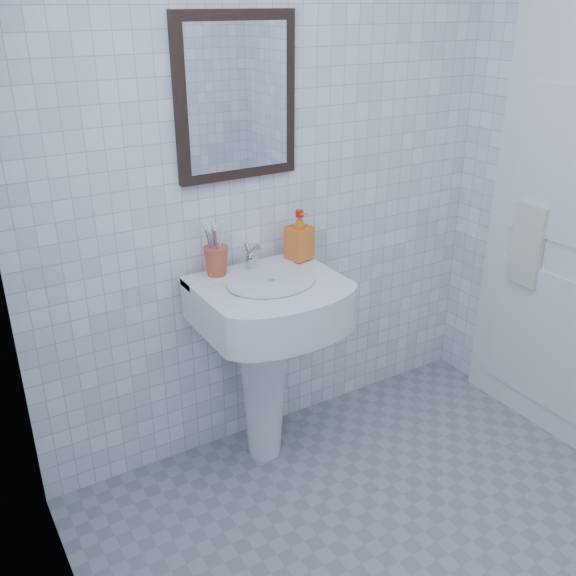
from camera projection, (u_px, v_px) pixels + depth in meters
wall_back at (274, 169)px, 2.65m from camera, size 2.20×0.02×2.50m
wall_left at (88, 376)px, 1.20m from camera, size 0.02×2.40×2.50m
washbasin at (265, 340)px, 2.67m from camera, size 0.58×0.42×0.89m
faucet at (252, 258)px, 2.62m from camera, size 0.05×0.11×0.12m
toothbrush_cup at (216, 261)px, 2.56m from camera, size 0.12×0.12×0.12m
soap_dispenser at (299, 235)px, 2.70m from camera, size 0.11×0.11×0.21m
wall_mirror at (237, 98)px, 2.43m from camera, size 0.50×0.04×0.62m
bathroom_door at (567, 226)px, 2.76m from camera, size 0.04×0.80×2.00m
towel_ring at (536, 206)px, 2.85m from camera, size 0.01×0.18×0.18m
hand_towel at (527, 245)px, 2.91m from camera, size 0.03×0.16×0.38m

